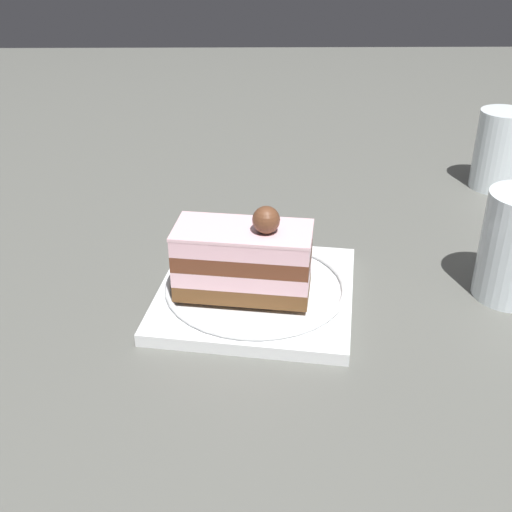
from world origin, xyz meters
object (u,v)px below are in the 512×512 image
Objects in this scene: fork at (268,251)px; drink_glass_near at (498,155)px; cake_slice at (244,261)px; dessert_plate at (256,291)px.

fork is 0.38m from drink_glass_near.
cake_slice reaches higher than drink_glass_near.
fork is at bearing 124.45° from drink_glass_near.
fork is (0.08, -0.02, -0.03)m from cake_slice.
dessert_plate is at bearing -32.66° from cake_slice.
dessert_plate is 1.61× the size of cake_slice.
dessert_plate is 1.91× the size of fork.
fork reaches higher than dessert_plate.
dessert_plate is at bearing 130.20° from drink_glass_near.
cake_slice reaches higher than dessert_plate.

